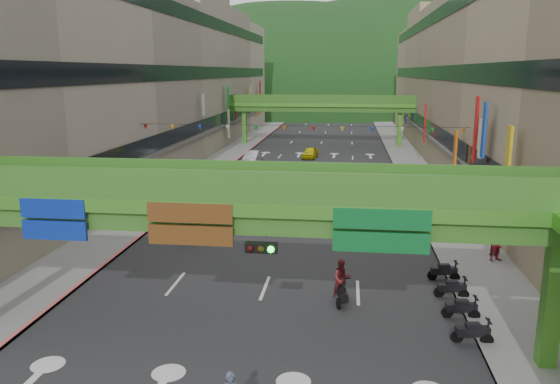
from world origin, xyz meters
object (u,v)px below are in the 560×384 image
car_silver (252,157)px  pedestrian_red (499,247)px  scooter_rider_mid (342,281)px  overpass_near (262,223)px  car_yellow (310,153)px

car_silver → pedestrian_red: 36.63m
scooter_rider_mid → car_silver: scooter_rider_mid is taller
overpass_near → car_yellow: size_ratio=7.12×
car_yellow → pedestrian_red: bearing=-63.6°
scooter_rider_mid → pedestrian_red: bearing=37.5°
car_silver → scooter_rider_mid: bearing=-74.3°
overpass_near → car_yellow: 47.98m
overpass_near → car_yellow: bearing=91.9°
car_silver → car_yellow: (6.36, 4.83, -0.05)m
overpass_near → scooter_rider_mid: bearing=61.9°
overpass_near → pedestrian_red: overpass_near is taller
car_yellow → pedestrian_red: 38.25m
scooter_rider_mid → car_yellow: (-4.37, 42.52, -0.43)m
scooter_rider_mid → car_silver: (-10.73, 37.69, -0.38)m
scooter_rider_mid → pedestrian_red: size_ratio=1.14×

